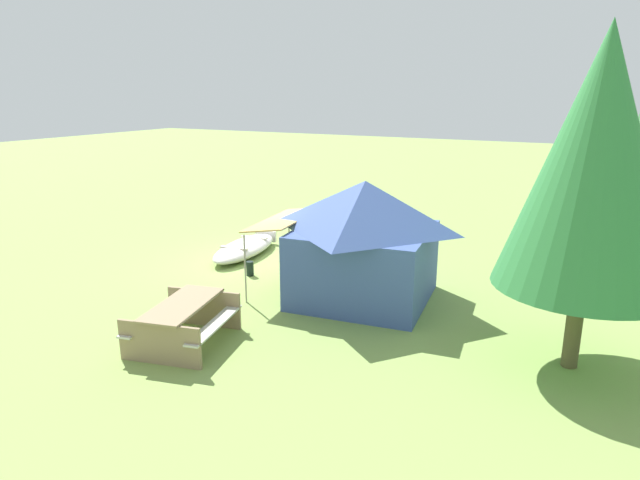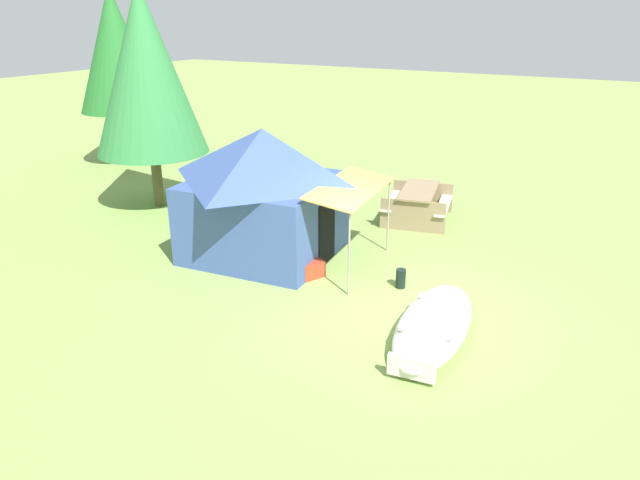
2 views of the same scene
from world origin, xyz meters
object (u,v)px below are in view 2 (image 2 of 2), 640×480
cooler_box (310,269)px  pine_tree_back_left (146,70)px  fuel_can (401,278)px  pine_tree_far_center (116,50)px  beached_rowboat (434,324)px  picnic_table (418,201)px  canvas_cabin_tent (264,191)px

cooler_box → pine_tree_back_left: pine_tree_back_left is taller
fuel_can → pine_tree_far_center: bearing=70.3°
beached_rowboat → picnic_table: 5.47m
pine_tree_far_center → pine_tree_back_left: bearing=-124.0°
canvas_cabin_tent → cooler_box: (-0.55, -1.40, -1.19)m
beached_rowboat → pine_tree_back_left: pine_tree_back_left is taller
fuel_can → pine_tree_back_left: pine_tree_back_left is taller
canvas_cabin_tent → fuel_can: canvas_cabin_tent is taller
beached_rowboat → picnic_table: picnic_table is taller
canvas_cabin_tent → pine_tree_far_center: 9.45m
fuel_can → pine_tree_back_left: (1.33, 7.29, 3.20)m
fuel_can → pine_tree_far_center: 12.53m
beached_rowboat → picnic_table: (4.99, 2.22, 0.27)m
canvas_cabin_tent → picnic_table: size_ratio=1.95×
beached_rowboat → picnic_table: bearing=24.0°
beached_rowboat → fuel_can: beached_rowboat is taller
pine_tree_back_left → fuel_can: bearing=-100.4°
beached_rowboat → pine_tree_back_left: (2.68, 8.40, 3.17)m
fuel_can → cooler_box: bearing=104.5°
cooler_box → fuel_can: bearing=-75.5°
beached_rowboat → canvas_cabin_tent: bearing=70.6°
pine_tree_back_left → pine_tree_far_center: pine_tree_far_center is taller
picnic_table → pine_tree_back_left: bearing=110.5°
fuel_can → canvas_cabin_tent: bearing=87.7°
fuel_can → pine_tree_far_center: size_ratio=0.07×
picnic_table → cooler_box: 4.12m
beached_rowboat → cooler_box: bearing=71.6°
beached_rowboat → fuel_can: size_ratio=8.29×
picnic_table → fuel_can: (-3.64, -1.11, -0.30)m
pine_tree_back_left → pine_tree_far_center: (2.74, 4.06, 0.19)m
fuel_can → pine_tree_back_left: 8.07m
canvas_cabin_tent → picnic_table: bearing=-29.0°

